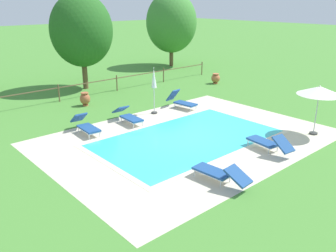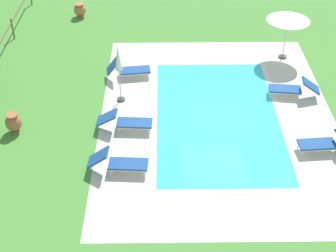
{
  "view_description": "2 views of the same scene",
  "coord_description": "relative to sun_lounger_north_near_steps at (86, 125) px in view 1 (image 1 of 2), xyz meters",
  "views": [
    {
      "loc": [
        -10.32,
        -10.36,
        5.74
      ],
      "look_at": [
        -0.73,
        0.5,
        0.6
      ],
      "focal_mm": 38.04,
      "sensor_mm": 36.0,
      "label": 1
    },
    {
      "loc": [
        -15.38,
        2.07,
        11.15
      ],
      "look_at": [
        -1.58,
        1.91,
        0.76
      ],
      "focal_mm": 52.91,
      "sensor_mm": 36.0,
      "label": 2
    }
  ],
  "objects": [
    {
      "name": "sun_lounger_north_mid",
      "position": [
        0.98,
        -7.1,
        -0.02
      ],
      "size": [
        0.76,
        2.11,
        0.72
      ],
      "color": "navy",
      "rests_on": "ground"
    },
    {
      "name": "tree_far_west",
      "position": [
        4.34,
        7.8,
        3.5
      ],
      "size": [
        4.07,
        4.07,
        6.25
      ],
      "color": "brown",
      "rests_on": "ground"
    },
    {
      "name": "terracotta_urn_by_tree",
      "position": [
        12.17,
        2.9,
        0.02
      ],
      "size": [
        0.63,
        0.63,
        0.73
      ],
      "color": "#B7663D",
      "rests_on": "ground"
    },
    {
      "name": "sun_lounger_north_far",
      "position": [
        6.02,
        0.01,
        0.02
      ],
      "size": [
        0.83,
        1.91,
        0.99
      ],
      "color": "navy",
      "rests_on": "ground"
    },
    {
      "name": "sun_lounger_north_end",
      "position": [
        2.28,
        -0.1,
        -0.01
      ],
      "size": [
        0.72,
        2.08,
        0.76
      ],
      "color": "navy",
      "rests_on": "ground"
    },
    {
      "name": "pool_coping_rim",
      "position": [
        3.05,
        -3.53,
        -0.36
      ],
      "size": [
        8.42,
        5.1,
        0.01
      ],
      "color": "beige",
      "rests_on": "ground"
    },
    {
      "name": "ground_plane",
      "position": [
        3.05,
        -3.53,
        -0.37
      ],
      "size": [
        160.0,
        160.0,
        0.0
      ],
      "primitive_type": "plane",
      "color": "#478433"
    },
    {
      "name": "sun_lounger_north_near_steps",
      "position": [
        0.0,
        0.0,
        0.0
      ],
      "size": [
        0.72,
        2.03,
        0.84
      ],
      "color": "navy",
      "rests_on": "ground"
    },
    {
      "name": "perimeter_fence",
      "position": [
        3.52,
        5.81,
        0.33
      ],
      "size": [
        20.63,
        0.08,
        1.05
      ],
      "color": "brown",
      "rests_on": "ground"
    },
    {
      "name": "patio_umbrella_closed_row_west",
      "position": [
        4.23,
        0.24,
        1.35
      ],
      "size": [
        0.32,
        0.32,
        2.47
      ],
      "color": "#383838",
      "rests_on": "ground"
    },
    {
      "name": "patio_umbrella_open_foreground",
      "position": [
        7.66,
        -6.95,
        1.64
      ],
      "size": [
        1.9,
        1.9,
        2.25
      ],
      "color": "#383838",
      "rests_on": "ground"
    },
    {
      "name": "terracotta_urn_near_fence",
      "position": [
        2.19,
        4.01,
        0.05
      ],
      "size": [
        0.58,
        0.58,
        0.78
      ],
      "color": "#A85B38",
      "rests_on": "ground"
    },
    {
      "name": "swimming_pool_water",
      "position": [
        3.05,
        -3.53,
        -0.37
      ],
      "size": [
        7.94,
        4.62,
        0.01
      ],
      "primitive_type": "cube",
      "color": "#38C6D1",
      "rests_on": "ground"
    },
    {
      "name": "tree_centre",
      "position": [
        14.71,
        10.54,
        3.48
      ],
      "size": [
        4.5,
        4.5,
        6.5
      ],
      "color": "brown",
      "rests_on": "ground"
    },
    {
      "name": "pool_deck_paving",
      "position": [
        3.05,
        -3.53,
        -0.37
      ],
      "size": [
        12.25,
        8.93,
        0.01
      ],
      "primitive_type": "cube",
      "color": "beige",
      "rests_on": "ground"
    },
    {
      "name": "sun_lounger_south_near_corner",
      "position": [
        4.46,
        -6.68,
        -0.01
      ],
      "size": [
        0.85,
        2.08,
        0.81
      ],
      "color": "navy",
      "rests_on": "ground"
    }
  ]
}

